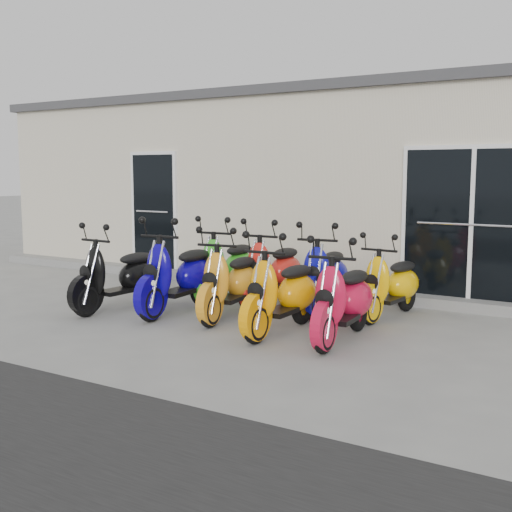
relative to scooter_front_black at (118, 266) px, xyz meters
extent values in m
plane|color=gray|center=(1.59, 0.51, -0.63)|extent=(80.00, 80.00, 0.00)
cube|color=beige|center=(1.59, 5.71, 0.97)|extent=(14.00, 6.00, 3.20)
cube|color=#3F3F42|center=(1.59, 5.71, 2.65)|extent=(14.20, 6.20, 0.16)
cube|color=gray|center=(1.59, 2.53, -0.55)|extent=(14.00, 0.40, 0.15)
cube|color=black|center=(-1.61, 2.68, 0.63)|extent=(1.07, 0.08, 2.22)
cube|color=black|center=(4.19, 2.68, 0.63)|extent=(2.02, 0.08, 2.22)
camera|label=1|loc=(6.29, -6.57, 1.30)|focal=45.00mm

